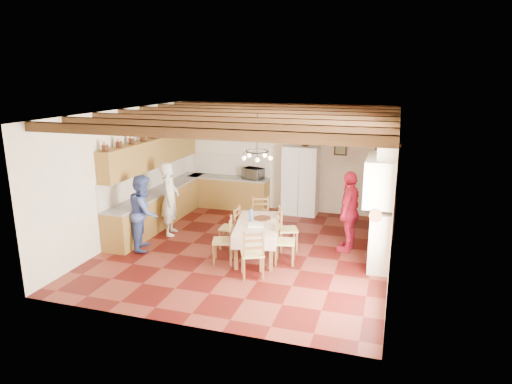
% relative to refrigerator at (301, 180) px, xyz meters
% --- Properties ---
extents(floor, '(6.00, 6.50, 0.02)m').
position_rel_refrigerator_xyz_m(floor, '(-0.55, -3.06, -0.95)').
color(floor, '#450D0A').
rests_on(floor, ground).
extents(ceiling, '(6.00, 6.50, 0.02)m').
position_rel_refrigerator_xyz_m(ceiling, '(-0.55, -3.06, 2.07)').
color(ceiling, silver).
rests_on(ceiling, ground).
extents(wall_back, '(6.00, 0.02, 3.00)m').
position_rel_refrigerator_xyz_m(wall_back, '(-0.55, 0.20, 0.56)').
color(wall_back, beige).
rests_on(wall_back, ground).
extents(wall_front, '(6.00, 0.02, 3.00)m').
position_rel_refrigerator_xyz_m(wall_front, '(-0.55, -6.32, 0.56)').
color(wall_front, beige).
rests_on(wall_front, ground).
extents(wall_left, '(0.02, 6.50, 3.00)m').
position_rel_refrigerator_xyz_m(wall_left, '(-3.56, -3.06, 0.56)').
color(wall_left, beige).
rests_on(wall_left, ground).
extents(wall_right, '(0.02, 6.50, 3.00)m').
position_rel_refrigerator_xyz_m(wall_right, '(2.46, -3.06, 0.56)').
color(wall_right, beige).
rests_on(wall_right, ground).
extents(ceiling_beams, '(6.00, 6.30, 0.16)m').
position_rel_refrigerator_xyz_m(ceiling_beams, '(-0.55, -3.06, 1.97)').
color(ceiling_beams, '#3B1E13').
rests_on(ceiling_beams, ground).
extents(lower_cabinets_left, '(0.60, 4.30, 0.86)m').
position_rel_refrigerator_xyz_m(lower_cabinets_left, '(-3.25, -2.01, -0.51)').
color(lower_cabinets_left, brown).
rests_on(lower_cabinets_left, ground).
extents(lower_cabinets_back, '(2.30, 0.60, 0.86)m').
position_rel_refrigerator_xyz_m(lower_cabinets_back, '(-2.10, -0.11, -0.51)').
color(lower_cabinets_back, brown).
rests_on(lower_cabinets_back, ground).
extents(countertop_left, '(0.62, 4.30, 0.04)m').
position_rel_refrigerator_xyz_m(countertop_left, '(-3.25, -2.01, -0.06)').
color(countertop_left, slate).
rests_on(countertop_left, lower_cabinets_left).
extents(countertop_back, '(2.34, 0.62, 0.04)m').
position_rel_refrigerator_xyz_m(countertop_back, '(-2.10, -0.11, -0.06)').
color(countertop_back, slate).
rests_on(countertop_back, lower_cabinets_back).
extents(backsplash_left, '(0.03, 4.30, 0.60)m').
position_rel_refrigerator_xyz_m(backsplash_left, '(-3.54, -2.01, 0.26)').
color(backsplash_left, beige).
rests_on(backsplash_left, ground).
extents(backsplash_back, '(2.30, 0.03, 0.60)m').
position_rel_refrigerator_xyz_m(backsplash_back, '(-2.10, 0.18, 0.26)').
color(backsplash_back, beige).
rests_on(backsplash_back, ground).
extents(upper_cabinets, '(0.35, 4.20, 0.70)m').
position_rel_refrigerator_xyz_m(upper_cabinets, '(-3.38, -2.01, 0.91)').
color(upper_cabinets, brown).
rests_on(upper_cabinets, ground).
extents(fireplace, '(0.56, 1.60, 2.80)m').
position_rel_refrigerator_xyz_m(fireplace, '(2.17, -2.86, 0.46)').
color(fireplace, beige).
rests_on(fireplace, ground).
extents(wall_picture, '(0.34, 0.03, 0.42)m').
position_rel_refrigerator_xyz_m(wall_picture, '(1.00, 0.17, 0.91)').
color(wall_picture, black).
rests_on(wall_picture, ground).
extents(refrigerator, '(0.96, 0.79, 1.88)m').
position_rel_refrigerator_xyz_m(refrigerator, '(0.00, 0.00, 0.00)').
color(refrigerator, white).
rests_on(refrigerator, floor).
extents(hutch, '(0.64, 1.28, 2.25)m').
position_rel_refrigerator_xyz_m(hutch, '(2.20, -0.92, 0.18)').
color(hutch, '#371C12').
rests_on(hutch, floor).
extents(dining_table, '(1.18, 1.82, 0.74)m').
position_rel_refrigerator_xyz_m(dining_table, '(-0.25, -3.31, -0.29)').
color(dining_table, silver).
rests_on(dining_table, floor).
extents(chandelier, '(0.47, 0.47, 0.03)m').
position_rel_refrigerator_xyz_m(chandelier, '(-0.25, -3.31, 1.31)').
color(chandelier, black).
rests_on(chandelier, ground).
extents(chair_left_near, '(0.50, 0.52, 0.96)m').
position_rel_refrigerator_xyz_m(chair_left_near, '(-0.83, -3.84, -0.46)').
color(chair_left_near, brown).
rests_on(chair_left_near, floor).
extents(chair_left_far, '(0.42, 0.44, 0.96)m').
position_rel_refrigerator_xyz_m(chair_left_far, '(-0.97, -3.05, -0.46)').
color(chair_left_far, brown).
rests_on(chair_left_far, floor).
extents(chair_right_near, '(0.47, 0.48, 0.96)m').
position_rel_refrigerator_xyz_m(chair_right_near, '(0.40, -3.50, -0.46)').
color(chair_right_near, brown).
rests_on(chair_right_near, floor).
extents(chair_right_far, '(0.53, 0.54, 0.96)m').
position_rel_refrigerator_xyz_m(chair_right_far, '(0.28, -2.76, -0.46)').
color(chair_right_far, brown).
rests_on(chair_right_far, floor).
extents(chair_end_near, '(0.55, 0.54, 0.96)m').
position_rel_refrigerator_xyz_m(chair_end_near, '(-0.04, -4.31, -0.46)').
color(chair_end_near, brown).
rests_on(chair_end_near, floor).
extents(chair_end_far, '(0.52, 0.51, 0.96)m').
position_rel_refrigerator_xyz_m(chair_end_far, '(-0.50, -2.24, -0.46)').
color(chair_end_far, brown).
rests_on(chair_end_far, floor).
extents(person_man, '(0.58, 0.73, 1.76)m').
position_rel_refrigerator_xyz_m(person_man, '(-2.63, -2.63, -0.06)').
color(person_man, silver).
rests_on(person_man, floor).
extents(person_woman_blue, '(0.87, 0.98, 1.66)m').
position_rel_refrigerator_xyz_m(person_woman_blue, '(-2.75, -3.63, -0.11)').
color(person_woman_blue, '#3F549B').
rests_on(person_woman_blue, floor).
extents(person_woman_red, '(0.63, 1.10, 1.78)m').
position_rel_refrigerator_xyz_m(person_woman_red, '(1.56, -2.42, -0.05)').
color(person_woman_red, '#BA1833').
rests_on(person_woman_red, floor).
extents(microwave, '(0.64, 0.52, 0.30)m').
position_rel_refrigerator_xyz_m(microwave, '(-1.36, -0.11, 0.11)').
color(microwave, silver).
rests_on(microwave, countertop_back).
extents(fridge_vase, '(0.32, 0.32, 0.27)m').
position_rel_refrigerator_xyz_m(fridge_vase, '(0.08, 0.00, 1.08)').
color(fridge_vase, '#371C12').
rests_on(fridge_vase, refrigerator).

